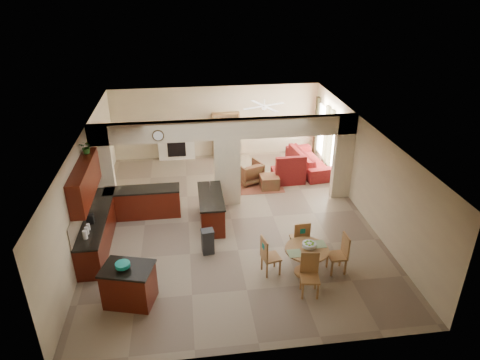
{
  "coord_description": "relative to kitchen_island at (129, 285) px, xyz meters",
  "views": [
    {
      "loc": [
        -1.2,
        -10.94,
        6.75
      ],
      "look_at": [
        0.3,
        0.3,
        1.15
      ],
      "focal_mm": 32.0,
      "sensor_mm": 36.0,
      "label": 1
    }
  ],
  "objects": [
    {
      "name": "drape_b_left",
      "position": [
        6.57,
        6.63,
        0.72
      ],
      "size": [
        0.1,
        0.28,
        2.3
      ],
      "primitive_type": "cube",
      "color": "#3B1F17",
      "rests_on": "wall_right"
    },
    {
      "name": "partition_right_pier",
      "position": [
        6.34,
        4.23,
        0.92
      ],
      "size": [
        0.6,
        0.25,
        2.8
      ],
      "primitive_type": "cube",
      "color": "#C0AD8C",
      "rests_on": "floor"
    },
    {
      "name": "ceiling",
      "position": [
        2.64,
        3.23,
        2.32
      ],
      "size": [
        10.0,
        10.0,
        0.0
      ],
      "primitive_type": "plane",
      "rotation": [
        3.14,
        0.0,
        0.0
      ],
      "color": "white",
      "rests_on": "wall_back"
    },
    {
      "name": "peninsula",
      "position": [
        2.04,
        3.12,
        -0.02
      ],
      "size": [
        0.7,
        1.85,
        0.91
      ],
      "color": "#421607",
      "rests_on": "floor"
    },
    {
      "name": "chaise",
      "position": [
        4.93,
        5.55,
        -0.27
      ],
      "size": [
        1.08,
        0.9,
        0.42
      ],
      "primitive_type": "cube",
      "rotation": [
        0.0,
        0.0,
        0.04
      ],
      "color": "maroon",
      "rests_on": "floor"
    },
    {
      "name": "shelving_unit",
      "position": [
        2.99,
        8.05,
        0.42
      ],
      "size": [
        1.0,
        0.32,
        1.8
      ],
      "primitive_type": "cube",
      "color": "brown",
      "rests_on": "floor"
    },
    {
      "name": "chair_south",
      "position": [
        4.05,
        -0.2,
        0.08
      ],
      "size": [
        0.48,
        0.48,
        1.02
      ],
      "rotation": [
        0.0,
        0.0,
        -0.14
      ],
      "color": "brown",
      "rests_on": "floor"
    },
    {
      "name": "glazed_door",
      "position": [
        6.61,
        6.38,
        0.57
      ],
      "size": [
        0.02,
        0.7,
        2.1
      ],
      "primitive_type": "cube",
      "color": "white",
      "rests_on": "wall_right"
    },
    {
      "name": "window_b",
      "position": [
        6.61,
        7.23,
        0.72
      ],
      "size": [
        0.02,
        0.9,
        1.9
      ],
      "primitive_type": "cube",
      "color": "white",
      "rests_on": "wall_right"
    },
    {
      "name": "kitchen_counter",
      "position": [
        -0.62,
        2.98,
        -0.01
      ],
      "size": [
        2.52,
        3.29,
        1.48
      ],
      "color": "#421607",
      "rests_on": "floor"
    },
    {
      "name": "wall_right",
      "position": [
        6.64,
        3.23,
        0.92
      ],
      "size": [
        0.0,
        10.0,
        10.0
      ],
      "primitive_type": "plane",
      "rotation": [
        1.57,
        0.0,
        -1.57
      ],
      "color": "#C0AD8C",
      "rests_on": "floor"
    },
    {
      "name": "armchair",
      "position": [
        3.55,
        5.65,
        -0.1
      ],
      "size": [
        1.05,
        1.06,
        0.75
      ],
      "primitive_type": "imported",
      "rotation": [
        0.0,
        0.0,
        3.53
      ],
      "color": "maroon",
      "rests_on": "floor"
    },
    {
      "name": "drape_a_right",
      "position": [
        6.57,
        6.13,
        0.72
      ],
      "size": [
        0.1,
        0.28,
        2.3
      ],
      "primitive_type": "cube",
      "color": "#3B1F17",
      "rests_on": "wall_right"
    },
    {
      "name": "chair_west",
      "position": [
        3.24,
        0.59,
        0.08
      ],
      "size": [
        0.5,
        0.5,
        1.02
      ],
      "rotation": [
        0.0,
        0.0,
        1.77
      ],
      "color": "brown",
      "rests_on": "floor"
    },
    {
      "name": "fireplace",
      "position": [
        1.04,
        8.06,
        0.14
      ],
      "size": [
        1.6,
        0.35,
        1.2
      ],
      "color": "silver",
      "rests_on": "floor"
    },
    {
      "name": "sofa",
      "position": [
        5.94,
        6.39,
        -0.11
      ],
      "size": [
        2.62,
        1.29,
        0.73
      ],
      "primitive_type": "imported",
      "rotation": [
        0.0,
        0.0,
        1.7
      ],
      "color": "maroon",
      "rests_on": "floor"
    },
    {
      "name": "partition_center_pier",
      "position": [
        2.64,
        4.23,
        0.62
      ],
      "size": [
        0.8,
        0.25,
        2.2
      ],
      "primitive_type": "cube",
      "color": "#C0AD8C",
      "rests_on": "floor"
    },
    {
      "name": "trash_can",
      "position": [
        1.84,
        1.63,
        -0.16
      ],
      "size": [
        0.34,
        0.3,
        0.64
      ],
      "primitive_type": "cube",
      "rotation": [
        0.0,
        0.0,
        0.14
      ],
      "color": "#2A2A2C",
      "rests_on": "floor"
    },
    {
      "name": "fruit_bowl",
      "position": [
        4.21,
        0.47,
        0.34
      ],
      "size": [
        0.33,
        0.33,
        0.18
      ],
      "primitive_type": "cylinder",
      "color": "#68B526",
      "rests_on": "dining_table"
    },
    {
      "name": "kitchen_island",
      "position": [
        0.0,
        0.0,
        0.0
      ],
      "size": [
        1.26,
        1.05,
        0.95
      ],
      "rotation": [
        0.0,
        0.0,
        -0.27
      ],
      "color": "#421607",
      "rests_on": "floor"
    },
    {
      "name": "drape_b_right",
      "position": [
        6.57,
        7.83,
        0.72
      ],
      "size": [
        0.1,
        0.28,
        2.3
      ],
      "primitive_type": "cube",
      "color": "#3B1F17",
      "rests_on": "wall_right"
    },
    {
      "name": "window_a",
      "position": [
        6.61,
        5.53,
        0.72
      ],
      "size": [
        0.02,
        0.9,
        1.9
      ],
      "primitive_type": "cube",
      "color": "white",
      "rests_on": "wall_right"
    },
    {
      "name": "chair_east",
      "position": [
        5.02,
        0.45,
        0.08
      ],
      "size": [
        0.44,
        0.43,
        1.02
      ],
      "rotation": [
        0.0,
        0.0,
        4.74
      ],
      "color": "brown",
      "rests_on": "floor"
    },
    {
      "name": "floor",
      "position": [
        2.64,
        3.23,
        -0.48
      ],
      "size": [
        10.0,
        10.0,
        0.0
      ],
      "primitive_type": "plane",
      "color": "#86755C",
      "rests_on": "ground"
    },
    {
      "name": "dining_table",
      "position": [
        4.16,
        0.46,
        0.01
      ],
      "size": [
        1.06,
        1.06,
        0.72
      ],
      "color": "brown",
      "rests_on": "floor"
    },
    {
      "name": "teal_bowl",
      "position": [
        -0.07,
        -0.03,
        0.55
      ],
      "size": [
        0.32,
        0.32,
        0.15
      ],
      "primitive_type": "cylinder",
      "color": "teal",
      "rests_on": "kitchen_island"
    },
    {
      "name": "ottoman",
      "position": [
        4.17,
        5.11,
        -0.25
      ],
      "size": [
        0.61,
        0.61,
        0.44
      ],
      "primitive_type": "cube",
      "rotation": [
        0.0,
        0.0,
        -0.01
      ],
      "color": "maroon",
      "rests_on": "floor"
    },
    {
      "name": "chair_north",
      "position": [
        4.21,
        1.21,
        0.08
      ],
      "size": [
        0.45,
        0.45,
        1.02
      ],
      "rotation": [
        0.0,
        0.0,
        3.21
      ],
      "color": "brown",
      "rests_on": "floor"
    },
    {
      "name": "wall_left",
      "position": [
        -1.36,
        3.23,
        0.92
      ],
      "size": [
        0.0,
        10.0,
        10.0
      ],
      "primitive_type": "plane",
      "rotation": [
        1.57,
        0.0,
        1.57
      ],
      "color": "#C0AD8C",
      "rests_on": "floor"
    },
    {
      "name": "ceiling_fan",
      "position": [
        4.14,
        6.23,
        2.08
      ],
      "size": [
        1.0,
        1.0,
        0.1
      ],
      "primitive_type": "cylinder",
      "color": "white",
      "rests_on": "ceiling"
    },
    {
      "name": "rug",
      "position": [
        3.84,
        5.33,
        -0.47
      ],
      "size": [
        1.6,
        1.3,
        0.01
      ],
      "primitive_type": "cube",
      "color": "brown",
      "rests_on": "floor"
    },
    {
      "name": "plant",
      "position": [
        -1.18,
        3.19,
        2.07
      ],
      "size": [
        0.38,
        0.35,
        0.36
      ],
      "primitive_type": "imported",
      "rotation": [
        0.0,
        0.0,
        -0.24
      ],
      "color": "#225115",
      "rests_on": "upper_cabinets"
    },
    {
      "name": "drape_a_left",
      "position": [
        6.57,
        4.93,
        0.72
      ],
      "size": [
        0.1,
        0.28,
        2.3
      ],
      "primitive_type": "cube",
      "color": "#3B1F17",
      "rests_on": "wall_right"
    },
    {
      "name": "wall_back",
      "position": [
        2.64,
        8.23,
        0.92
      ],
      "size": [
        8.0,
        0.0,
        8.0
      ],
      "primitive_type": "plane",
      "rotation": [
        1.57,
        0.0,
        0.0
      ],
      "color": "#C0AD8C",
      "rests_on": "floor"
    },
    {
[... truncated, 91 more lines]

